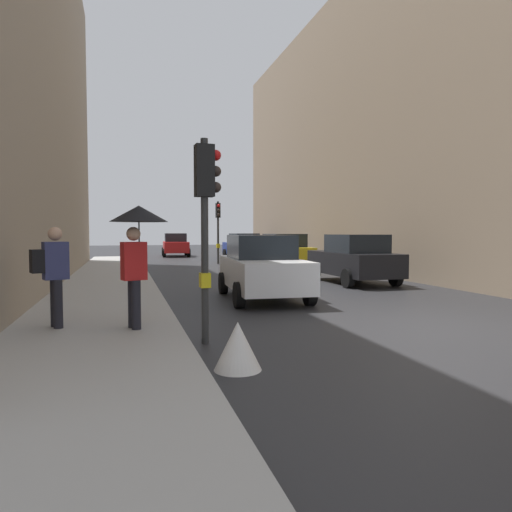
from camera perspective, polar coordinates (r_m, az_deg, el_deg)
name	(u,v)px	position (r m, az deg, el deg)	size (l,w,h in m)	color
ground_plane	(422,326)	(9.72, 19.79, -8.12)	(120.00, 120.00, 0.00)	#28282B
sidewalk_kerb	(106,294)	(13.85, -18.04, -4.49)	(2.98, 40.00, 0.16)	#A8A5A0
building_facade_right	(459,132)	(26.03, 23.75, 13.81)	(12.00, 33.73, 13.72)	gray
traffic_light_near_left	(206,203)	(7.62, -6.19, 6.52)	(0.44, 0.26, 3.35)	#2D2D2D
traffic_light_far_median	(218,221)	(26.92, -4.70, 4.35)	(0.25, 0.43, 3.63)	#2D2D2D
car_blue_van	(243,246)	(32.16, -1.59, 1.23)	(2.24, 4.31, 1.76)	navy
car_red_sedan	(176,245)	(36.02, -9.90, 1.37)	(2.19, 4.29, 1.76)	red
car_yellow_taxi	(283,252)	(22.98, 3.34, 0.54)	(2.15, 4.27, 1.76)	yellow
car_white_compact	(262,267)	(12.72, 0.76, -1.38)	(2.23, 4.31, 1.76)	silver
car_dark_suv	(354,259)	(17.03, 11.96, -0.35)	(2.04, 4.21, 1.76)	black
pedestrian_with_umbrella	(137,232)	(8.29, -14.43, 2.88)	(1.00, 1.00, 2.14)	black
pedestrian_with_grey_backpack	(53,271)	(8.82, -23.75, -1.69)	(0.66, 0.46, 1.77)	black
warning_sign_triangle	(238,346)	(6.26, -2.27, -11.02)	(0.64, 0.64, 0.65)	silver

